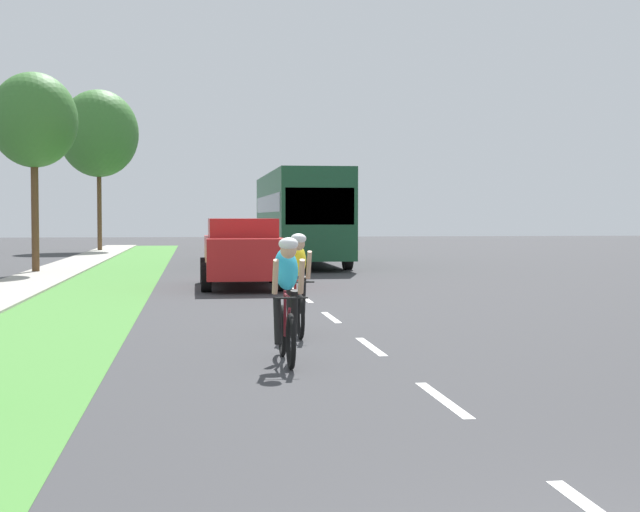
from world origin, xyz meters
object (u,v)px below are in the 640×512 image
cyclist_trailing (297,283)px  suv_red (242,251)px  street_tree_far (99,134)px  pickup_black (268,234)px  cyclist_lead (287,298)px  bus_dark_green (299,213)px  street_tree_near (34,121)px

cyclist_trailing → suv_red: suv_red is taller
suv_red → street_tree_far: 27.50m
suv_red → pickup_black: bearing=84.0°
cyclist_lead → pickup_black: (3.19, 42.05, 0.02)m
suv_red → bus_dark_green: (2.80, 11.11, 1.03)m
cyclist_trailing → street_tree_near: size_ratio=0.26×
cyclist_lead → cyclist_trailing: size_ratio=1.00×
cyclist_lead → street_tree_near: size_ratio=0.26×
suv_red → street_tree_far: size_ratio=0.54×
cyclist_lead → bus_dark_green: bearing=83.0°
pickup_black → street_tree_far: (-9.38, -3.41, 5.47)m
cyclist_lead → street_tree_near: 20.70m
bus_dark_green → street_tree_near: 10.53m
street_tree_near → bus_dark_green: bearing=24.8°
street_tree_near → street_tree_far: 19.41m
suv_red → pickup_black: size_ratio=0.92×
bus_dark_green → pickup_black: (0.30, 18.53, -1.15)m
suv_red → street_tree_far: street_tree_far is taller
suv_red → street_tree_near: street_tree_near is taller
pickup_black → cyclist_lead: bearing=-94.3°
cyclist_trailing → pickup_black: size_ratio=0.34×
cyclist_trailing → bus_dark_green: bearing=83.3°
cyclist_lead → suv_red: size_ratio=0.37×
cyclist_lead → street_tree_far: (-6.19, 38.65, 5.48)m
cyclist_trailing → street_tree_far: 37.04m
cyclist_lead → suv_red: suv_red is taller
cyclist_trailing → bus_dark_green: (2.47, 20.91, 1.17)m
cyclist_trailing → street_tree_near: (-6.70, 16.67, 4.14)m
pickup_black → street_tree_near: (-9.47, -22.77, 4.12)m
cyclist_lead → cyclist_trailing: 2.66m
bus_dark_green → cyclist_lead: bearing=-97.0°
cyclist_lead → street_tree_near: bearing=108.0°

